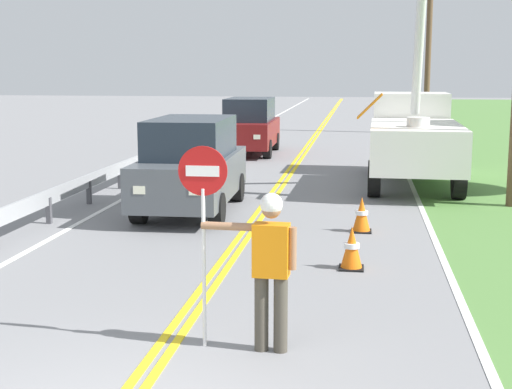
% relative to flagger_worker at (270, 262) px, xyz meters
% --- Properties ---
extents(centerline_yellow_left, '(0.11, 110.00, 0.01)m').
position_rel_flagger_worker_xyz_m(centerline_yellow_left, '(-1.30, 17.74, -1.04)').
color(centerline_yellow_left, yellow).
rests_on(centerline_yellow_left, ground).
extents(centerline_yellow_right, '(0.11, 110.00, 0.01)m').
position_rel_flagger_worker_xyz_m(centerline_yellow_right, '(-1.12, 17.74, -1.04)').
color(centerline_yellow_right, yellow).
rests_on(centerline_yellow_right, ground).
extents(edge_line_right, '(0.12, 110.00, 0.01)m').
position_rel_flagger_worker_xyz_m(edge_line_right, '(2.39, 17.74, -1.04)').
color(edge_line_right, silver).
rests_on(edge_line_right, ground).
extents(edge_line_left, '(0.12, 110.00, 0.01)m').
position_rel_flagger_worker_xyz_m(edge_line_left, '(-4.81, 17.74, -1.04)').
color(edge_line_left, silver).
rests_on(edge_line_left, ground).
extents(flagger_worker, '(1.09, 0.26, 1.83)m').
position_rel_flagger_worker_xyz_m(flagger_worker, '(0.00, 0.00, 0.00)').
color(flagger_worker, '#474238').
rests_on(flagger_worker, ground).
extents(stop_sign_paddle, '(0.56, 0.04, 2.33)m').
position_rel_flagger_worker_xyz_m(stop_sign_paddle, '(-0.77, 0.04, 0.66)').
color(stop_sign_paddle, silver).
rests_on(stop_sign_paddle, ground).
extents(utility_bucket_truck, '(2.78, 6.85, 6.21)m').
position_rel_flagger_worker_xyz_m(utility_bucket_truck, '(2.40, 13.04, 0.39)').
color(utility_bucket_truck, white).
rests_on(utility_bucket_truck, ground).
extents(oncoming_suv_nearest, '(1.99, 4.64, 2.10)m').
position_rel_flagger_worker_xyz_m(oncoming_suv_nearest, '(-2.77, 8.01, 0.01)').
color(oncoming_suv_nearest, '#4C5156').
rests_on(oncoming_suv_nearest, ground).
extents(oncoming_suv_second, '(1.98, 4.64, 2.10)m').
position_rel_flagger_worker_xyz_m(oncoming_suv_second, '(-3.20, 19.52, 0.01)').
color(oncoming_suv_second, maroon).
rests_on(oncoming_suv_second, ground).
extents(utility_pole_mid, '(1.80, 0.28, 8.37)m').
position_rel_flagger_worker_xyz_m(utility_pole_mid, '(4.13, 29.60, 3.32)').
color(utility_pole_mid, brown).
rests_on(utility_pole_mid, ground).
extents(traffic_cone_lead, '(0.40, 0.40, 0.70)m').
position_rel_flagger_worker_xyz_m(traffic_cone_lead, '(0.87, 3.64, -0.71)').
color(traffic_cone_lead, orange).
rests_on(traffic_cone_lead, ground).
extents(traffic_cone_mid, '(0.40, 0.40, 0.70)m').
position_rel_flagger_worker_xyz_m(traffic_cone_mid, '(1.02, 6.42, -0.71)').
color(traffic_cone_mid, orange).
rests_on(traffic_cone_mid, ground).
extents(guardrail_left_shoulder, '(0.10, 32.00, 0.71)m').
position_rel_flagger_worker_xyz_m(guardrail_left_shoulder, '(-5.41, 12.00, -0.53)').
color(guardrail_left_shoulder, '#9EA0A3').
rests_on(guardrail_left_shoulder, ground).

